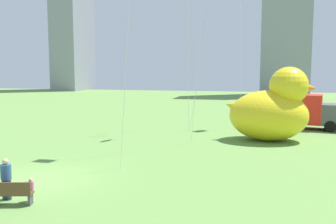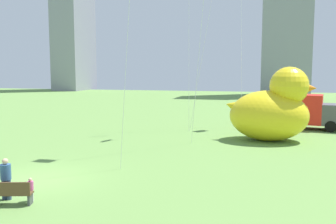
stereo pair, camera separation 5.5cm
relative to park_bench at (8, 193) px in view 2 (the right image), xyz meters
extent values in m
plane|color=#648E44|center=(-0.66, 3.12, -0.48)|extent=(140.00, 140.00, 0.00)
cube|color=brown|center=(-0.02, 0.08, -0.06)|extent=(1.76, 0.87, 0.06)
cube|color=brown|center=(0.03, -0.11, 0.20)|extent=(1.66, 0.49, 0.45)
cube|color=#47474C|center=(0.73, 0.27, -0.28)|extent=(0.17, 0.38, 0.39)
cylinder|color=#38476B|center=(-0.56, 0.53, -0.09)|extent=(0.18, 0.18, 0.78)
cylinder|color=#38476B|center=(-0.36, 0.53, -0.09)|extent=(0.18, 0.18, 0.78)
cylinder|color=#33598C|center=(-0.46, 0.53, 0.60)|extent=(0.39, 0.39, 0.59)
sphere|color=#D8AD8C|center=(-0.46, 0.53, 1.00)|extent=(0.23, 0.23, 0.23)
cylinder|color=silver|center=(0.49, 0.58, -0.26)|extent=(0.10, 0.10, 0.44)
cylinder|color=silver|center=(0.60, 0.58, -0.26)|extent=(0.10, 0.10, 0.44)
cylinder|color=#D85999|center=(0.55, 0.58, 0.13)|extent=(0.22, 0.22, 0.33)
sphere|color=#D8AD8C|center=(0.55, 0.58, 0.35)|extent=(0.13, 0.13, 0.13)
ellipsoid|color=yellow|center=(9.43, 15.16, 1.27)|extent=(5.35, 3.95, 3.49)
sphere|color=yellow|center=(10.71, 15.16, 3.33)|extent=(2.60, 2.60, 2.60)
cone|color=orange|center=(11.88, 15.16, 3.20)|extent=(1.17, 1.17, 1.17)
cone|color=yellow|center=(7.10, 15.16, 1.85)|extent=(1.60, 1.40, 1.68)
cube|color=red|center=(11.52, 21.45, 1.17)|extent=(4.96, 3.09, 2.40)
cube|color=#4C4C56|center=(14.67, 20.88, 0.81)|extent=(2.18, 2.59, 1.68)
cylinder|color=black|center=(14.48, 20.91, -0.03)|extent=(1.32, 2.52, 0.90)
cylinder|color=black|center=(10.53, 21.63, -0.03)|extent=(1.32, 2.52, 0.90)
cube|color=gray|center=(-34.66, 71.08, 19.70)|extent=(6.24, 11.30, 40.35)
cylinder|color=silver|center=(2.58, 5.70, 5.75)|extent=(0.87, 0.10, 12.45)
cylinder|color=silver|center=(7.18, 21.30, 5.91)|extent=(0.54, 3.85, 12.77)
cylinder|color=silver|center=(3.08, 18.85, 8.85)|extent=(0.61, 2.49, 18.65)
camera|label=1|loc=(8.72, -11.34, 4.45)|focal=39.91mm
camera|label=2|loc=(8.78, -11.33, 4.45)|focal=39.91mm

